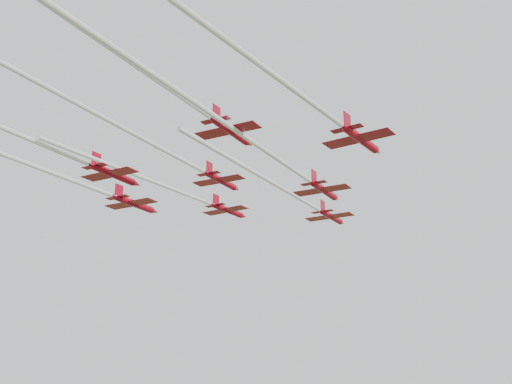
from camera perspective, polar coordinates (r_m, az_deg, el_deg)
The scene contains 8 objects.
jet_lead at distance 110.16m, azimuth 4.12°, elevation -0.70°, with size 9.13×54.27×2.71m.
jet_row2_left at distance 104.69m, azimuth -5.76°, elevation -0.38°, with size 8.32×45.94×2.49m.
jet_row2_right at distance 87.10m, azimuth 1.46°, elevation 3.29°, with size 9.16×67.20×2.71m.
jet_row3_left at distance 99.39m, azimuth -16.07°, elevation 1.03°, with size 9.41×59.34×2.80m.
jet_row3_mid at distance 87.16m, azimuth -7.75°, elevation 3.49°, with size 8.19×54.06×2.42m.
jet_row3_right at distance 75.88m, azimuth 5.32°, elevation 7.65°, with size 9.44×54.71×2.82m.
jet_row4_left at distance 84.64m, azimuth -19.83°, elevation 4.61°, with size 8.92×62.65×2.65m.
jet_row4_right at distance 73.22m, azimuth -6.08°, elevation 8.03°, with size 8.51×45.12×2.51m.
Camera 1 is at (49.90, -81.99, 24.40)m, focal length 45.00 mm.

